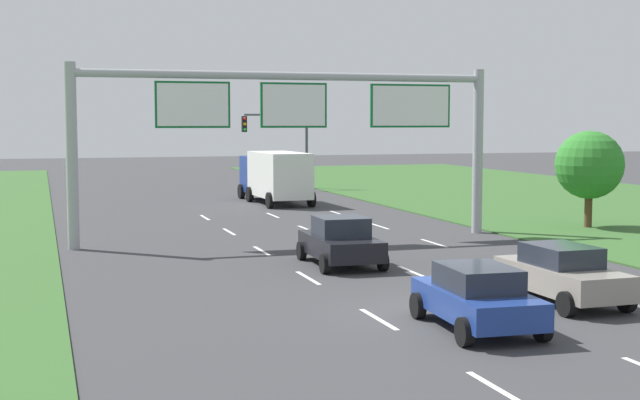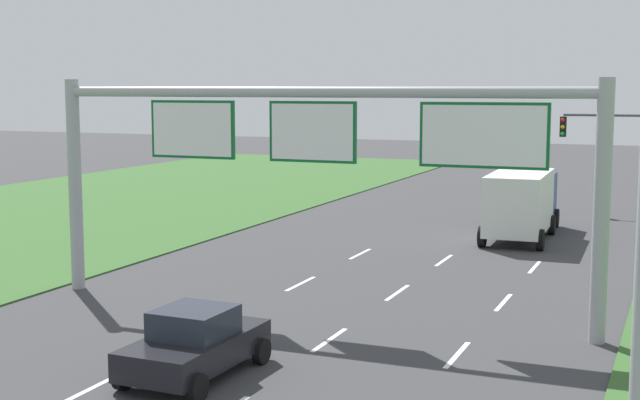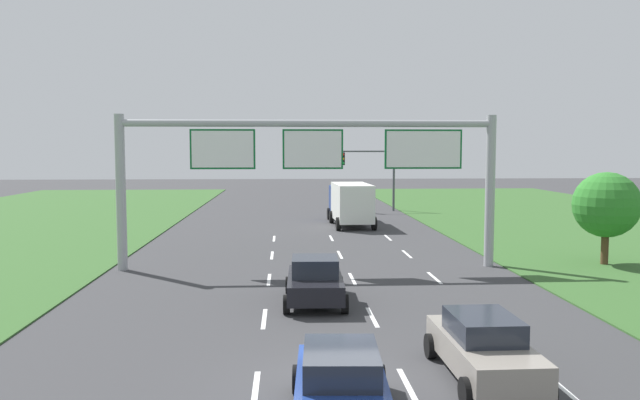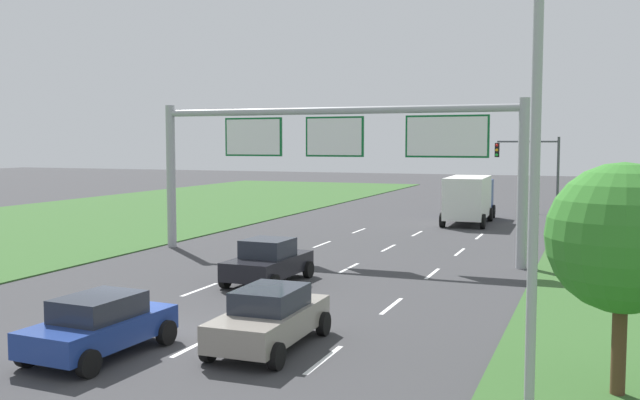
{
  "view_description": "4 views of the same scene",
  "coord_description": "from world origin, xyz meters",
  "px_view_note": "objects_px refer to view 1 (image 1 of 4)",
  "views": [
    {
      "loc": [
        -9.5,
        -19.92,
        4.82
      ],
      "look_at": [
        0.55,
        12.11,
        1.83
      ],
      "focal_mm": 50.0,
      "sensor_mm": 36.0,
      "label": 1
    },
    {
      "loc": [
        10.45,
        -9.55,
        6.74
      ],
      "look_at": [
        -0.15,
        15.91,
        3.24
      ],
      "focal_mm": 50.0,
      "sensor_mm": 36.0,
      "label": 2
    },
    {
      "loc": [
        -1.05,
        -13.74,
        5.45
      ],
      "look_at": [
        0.71,
        17.9,
        2.85
      ],
      "focal_mm": 35.0,
      "sensor_mm": 36.0,
      "label": 3
    },
    {
      "loc": [
        11.21,
        -15.57,
        5.19
      ],
      "look_at": [
        0.39,
        12.21,
        2.77
      ],
      "focal_mm": 40.0,
      "sensor_mm": 36.0,
      "label": 4
    }
  ],
  "objects_px": {
    "car_mid_lane": "(477,297)",
    "box_truck": "(275,175)",
    "car_lead_silver": "(341,242)",
    "sign_gantry": "(296,118)",
    "roadside_tree_mid": "(589,165)",
    "car_near_red": "(561,273)",
    "traffic_light_mast": "(280,135)"
  },
  "relations": [
    {
      "from": "car_near_red",
      "to": "traffic_light_mast",
      "type": "distance_m",
      "value": 40.34
    },
    {
      "from": "car_lead_silver",
      "to": "box_truck",
      "type": "distance_m",
      "value": 22.97
    },
    {
      "from": "car_lead_silver",
      "to": "sign_gantry",
      "type": "xyz_separation_m",
      "value": [
        0.3,
        6.51,
        4.14
      ]
    },
    {
      "from": "car_near_red",
      "to": "roadside_tree_mid",
      "type": "distance_m",
      "value": 17.44
    },
    {
      "from": "box_truck",
      "to": "sign_gantry",
      "type": "bearing_deg",
      "value": -103.48
    },
    {
      "from": "car_lead_silver",
      "to": "traffic_light_mast",
      "type": "bearing_deg",
      "value": 80.25
    },
    {
      "from": "traffic_light_mast",
      "to": "car_mid_lane",
      "type": "bearing_deg",
      "value": -98.76
    },
    {
      "from": "car_near_red",
      "to": "car_mid_lane",
      "type": "xyz_separation_m",
      "value": [
        -3.58,
        -2.11,
        -0.01
      ]
    },
    {
      "from": "traffic_light_mast",
      "to": "roadside_tree_mid",
      "type": "xyz_separation_m",
      "value": [
        7.35,
        -26.18,
        -1.02
      ]
    },
    {
      "from": "car_mid_lane",
      "to": "sign_gantry",
      "type": "height_order",
      "value": "sign_gantry"
    },
    {
      "from": "traffic_light_mast",
      "to": "car_near_red",
      "type": "bearing_deg",
      "value": -94.18
    },
    {
      "from": "sign_gantry",
      "to": "traffic_light_mast",
      "type": "bearing_deg",
      "value": 76.48
    },
    {
      "from": "car_mid_lane",
      "to": "roadside_tree_mid",
      "type": "distance_m",
      "value": 21.3
    },
    {
      "from": "car_lead_silver",
      "to": "roadside_tree_mid",
      "type": "bearing_deg",
      "value": 26.34
    },
    {
      "from": "car_lead_silver",
      "to": "box_truck",
      "type": "xyz_separation_m",
      "value": [
        3.61,
        22.67,
        0.85
      ]
    },
    {
      "from": "car_mid_lane",
      "to": "roadside_tree_mid",
      "type": "xyz_separation_m",
      "value": [
        13.86,
        16.05,
        2.08
      ]
    },
    {
      "from": "roadside_tree_mid",
      "to": "car_near_red",
      "type": "bearing_deg",
      "value": -126.41
    },
    {
      "from": "car_lead_silver",
      "to": "car_mid_lane",
      "type": "xyz_separation_m",
      "value": [
        0.06,
        -9.65,
        -0.03
      ]
    },
    {
      "from": "car_mid_lane",
      "to": "sign_gantry",
      "type": "relative_size",
      "value": 0.23
    },
    {
      "from": "roadside_tree_mid",
      "to": "traffic_light_mast",
      "type": "bearing_deg",
      "value": 105.68
    },
    {
      "from": "box_truck",
      "to": "roadside_tree_mid",
      "type": "distance_m",
      "value": 19.3
    },
    {
      "from": "car_mid_lane",
      "to": "traffic_light_mast",
      "type": "relative_size",
      "value": 0.72
    },
    {
      "from": "car_mid_lane",
      "to": "box_truck",
      "type": "distance_m",
      "value": 32.52
    },
    {
      "from": "car_lead_silver",
      "to": "roadside_tree_mid",
      "type": "height_order",
      "value": "roadside_tree_mid"
    },
    {
      "from": "car_mid_lane",
      "to": "car_lead_silver",
      "type": "bearing_deg",
      "value": 93.47
    },
    {
      "from": "car_near_red",
      "to": "car_lead_silver",
      "type": "relative_size",
      "value": 1.04
    },
    {
      "from": "box_truck",
      "to": "car_near_red",
      "type": "bearing_deg",
      "value": -91.87
    },
    {
      "from": "car_mid_lane",
      "to": "box_truck",
      "type": "bearing_deg",
      "value": 86.86
    },
    {
      "from": "sign_gantry",
      "to": "roadside_tree_mid",
      "type": "bearing_deg",
      "value": -0.46
    },
    {
      "from": "car_lead_silver",
      "to": "car_mid_lane",
      "type": "height_order",
      "value": "car_lead_silver"
    },
    {
      "from": "car_lead_silver",
      "to": "box_truck",
      "type": "bearing_deg",
      "value": 82.61
    },
    {
      "from": "sign_gantry",
      "to": "roadside_tree_mid",
      "type": "height_order",
      "value": "sign_gantry"
    }
  ]
}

